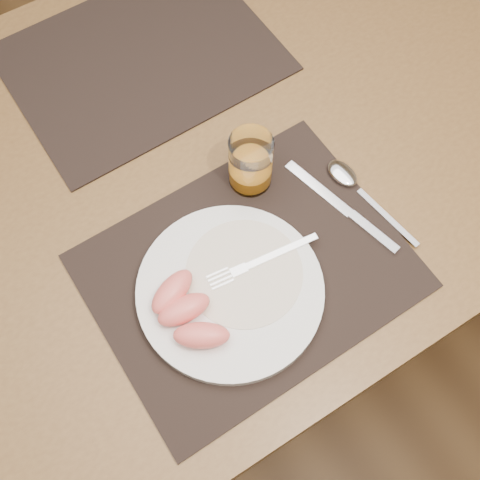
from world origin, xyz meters
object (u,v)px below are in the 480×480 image
(placemat_far, at_px, (142,59))
(fork, at_px, (254,264))
(plate, at_px, (230,291))
(table, at_px, (195,182))
(knife, at_px, (350,214))
(spoon, at_px, (349,180))
(placemat_near, at_px, (249,271))
(juice_glass, at_px, (251,164))

(placemat_far, xyz_separation_m, fork, (-0.05, -0.44, 0.02))
(plate, bearing_deg, fork, 15.66)
(plate, bearing_deg, table, 73.29)
(knife, relative_size, spoon, 1.13)
(spoon, bearing_deg, placemat_near, -168.41)
(table, relative_size, placemat_near, 3.11)
(placemat_far, height_order, juice_glass, juice_glass)
(placemat_near, relative_size, placemat_far, 1.00)
(juice_glass, bearing_deg, plate, -131.06)
(placemat_far, height_order, spoon, spoon)
(table, distance_m, placemat_far, 0.24)
(knife, bearing_deg, spoon, 55.98)
(table, xyz_separation_m, juice_glass, (0.06, -0.09, 0.13))
(fork, height_order, juice_glass, juice_glass)
(placemat_far, xyz_separation_m, plate, (-0.10, -0.46, 0.01))
(table, bearing_deg, juice_glass, -58.09)
(fork, height_order, knife, fork)
(placemat_near, relative_size, knife, 2.07)
(knife, xyz_separation_m, spoon, (0.03, 0.05, 0.00))
(table, distance_m, knife, 0.29)
(knife, bearing_deg, placemat_near, 178.50)
(placemat_near, xyz_separation_m, plate, (-0.04, -0.02, 0.01))
(placemat_far, distance_m, fork, 0.44)
(knife, bearing_deg, fork, 178.88)
(placemat_near, distance_m, juice_glass, 0.16)
(table, xyz_separation_m, plate, (-0.07, -0.24, 0.10))
(spoon, relative_size, juice_glass, 1.90)
(table, bearing_deg, plate, -106.71)
(placemat_far, relative_size, knife, 2.07)
(knife, height_order, juice_glass, juice_glass)
(placemat_far, xyz_separation_m, knife, (0.13, -0.44, 0.00))
(placemat_near, xyz_separation_m, juice_glass, (0.09, 0.13, 0.05))
(table, relative_size, plate, 5.19)
(table, relative_size, placemat_far, 3.11)
(placemat_near, xyz_separation_m, placemat_far, (0.06, 0.44, 0.00))
(placemat_near, xyz_separation_m, knife, (0.18, -0.00, 0.00))
(placemat_far, bearing_deg, juice_glass, -84.63)
(plate, height_order, juice_glass, juice_glass)
(placemat_near, bearing_deg, placemat_far, 82.73)
(placemat_far, bearing_deg, plate, -102.08)
(spoon, height_order, juice_glass, juice_glass)
(placemat_far, bearing_deg, fork, -96.25)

